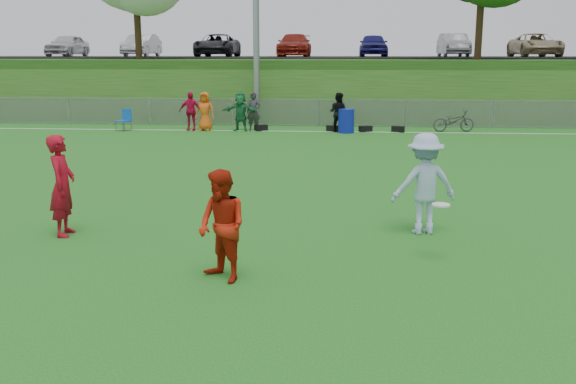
# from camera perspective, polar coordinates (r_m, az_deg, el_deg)

# --- Properties ---
(ground) EXTENTS (120.00, 120.00, 0.00)m
(ground) POSITION_cam_1_polar(r_m,az_deg,el_deg) (10.55, -1.09, -6.51)
(ground) COLOR #15641D
(ground) RESTS_ON ground
(sideline_far) EXTENTS (60.00, 0.10, 0.01)m
(sideline_far) POSITION_cam_1_polar(r_m,az_deg,el_deg) (28.15, 2.60, 5.40)
(sideline_far) COLOR white
(sideline_far) RESTS_ON ground
(fence) EXTENTS (58.00, 0.06, 1.30)m
(fence) POSITION_cam_1_polar(r_m,az_deg,el_deg) (30.07, 2.75, 7.07)
(fence) COLOR gray
(fence) RESTS_ON ground
(berm) EXTENTS (120.00, 18.00, 3.00)m
(berm) POSITION_cam_1_polar(r_m,az_deg,el_deg) (40.98, 3.30, 9.67)
(berm) COLOR #1E4814
(berm) RESTS_ON ground
(parking_lot) EXTENTS (120.00, 12.00, 0.10)m
(parking_lot) POSITION_cam_1_polar(r_m,az_deg,el_deg) (42.94, 3.40, 11.86)
(parking_lot) COLOR black
(parking_lot) RESTS_ON berm
(car_row) EXTENTS (32.04, 5.18, 1.44)m
(car_row) POSITION_cam_1_polar(r_m,az_deg,el_deg) (41.99, 1.74, 12.91)
(car_row) COLOR silver
(car_row) RESTS_ON parking_lot
(spectator_row) EXTENTS (7.52, 0.94, 1.69)m
(spectator_row) POSITION_cam_1_polar(r_m,az_deg,el_deg) (28.34, -3.59, 7.15)
(spectator_row) COLOR red
(spectator_row) RESTS_ON ground
(gear_bags) EXTENTS (6.59, 0.55, 0.26)m
(gear_bags) POSITION_cam_1_polar(r_m,az_deg,el_deg) (28.22, 4.56, 5.65)
(gear_bags) COLOR black
(gear_bags) RESTS_ON ground
(player_red_left) EXTENTS (0.54, 0.75, 1.92)m
(player_red_left) POSITION_cam_1_polar(r_m,az_deg,el_deg) (12.73, -19.43, 0.54)
(player_red_left) COLOR #A20B1D
(player_red_left) RESTS_ON ground
(player_red_center) EXTENTS (1.05, 1.04, 1.71)m
(player_red_center) POSITION_cam_1_polar(r_m,az_deg,el_deg) (9.67, -5.89, -3.03)
(player_red_center) COLOR #B71F0C
(player_red_center) RESTS_ON ground
(player_blue) EXTENTS (1.38, 0.99, 1.93)m
(player_blue) POSITION_cam_1_polar(r_m,az_deg,el_deg) (12.41, 12.02, 0.71)
(player_blue) COLOR #A0BBDE
(player_blue) RESTS_ON ground
(frisbee) EXTENTS (0.30, 0.30, 0.03)m
(frisbee) POSITION_cam_1_polar(r_m,az_deg,el_deg) (10.80, 13.44, -1.12)
(frisbee) COLOR white
(frisbee) RESTS_ON ground
(recycling_bin) EXTENTS (0.86, 0.86, 1.02)m
(recycling_bin) POSITION_cam_1_polar(r_m,az_deg,el_deg) (27.75, 5.19, 6.31)
(recycling_bin) COLOR #0E1D9E
(recycling_bin) RESTS_ON ground
(camp_chair) EXTENTS (0.68, 0.69, 0.95)m
(camp_chair) POSITION_cam_1_polar(r_m,az_deg,el_deg) (29.37, -14.38, 5.85)
(camp_chair) COLOR #1052B4
(camp_chair) RESTS_ON ground
(bicycle) EXTENTS (1.87, 0.88, 0.95)m
(bicycle) POSITION_cam_1_polar(r_m,az_deg,el_deg) (28.90, 14.51, 6.13)
(bicycle) COLOR #313134
(bicycle) RESTS_ON ground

